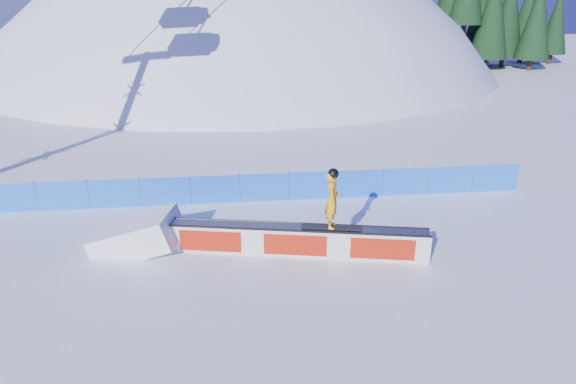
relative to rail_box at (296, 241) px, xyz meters
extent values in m
plane|color=white|center=(-0.72, 0.19, -0.51)|extent=(160.00, 160.00, 0.00)
sphere|color=white|center=(-0.72, 42.19, -18.51)|extent=(64.00, 64.00, 64.00)
cylinder|color=#301F13|center=(21.10, 41.29, 5.48)|extent=(0.50, 0.50, 1.40)
cylinder|color=#301F13|center=(23.28, 36.81, 2.56)|extent=(0.50, 0.50, 1.40)
cylinder|color=#301F13|center=(23.48, 40.27, 2.94)|extent=(0.50, 0.50, 1.40)
cylinder|color=#301F13|center=(24.57, 38.07, 1.26)|extent=(0.50, 0.50, 1.40)
cone|color=black|center=(24.57, 38.07, 6.04)|extent=(3.68, 3.68, 8.37)
cylinder|color=#301F13|center=(26.64, 45.42, 0.09)|extent=(0.50, 0.50, 1.40)
cone|color=black|center=(26.64, 45.42, 4.23)|extent=(3.11, 3.11, 7.07)
cylinder|color=#301F13|center=(28.70, 43.77, 0.09)|extent=(0.50, 0.50, 1.40)
cone|color=black|center=(28.70, 43.77, 4.09)|extent=(2.99, 2.99, 6.80)
cylinder|color=#301F13|center=(31.00, 45.77, 0.09)|extent=(0.50, 0.50, 1.40)
cone|color=black|center=(31.00, 45.77, 5.20)|extent=(3.97, 3.97, 9.02)
cylinder|color=#301F13|center=(32.80, 41.72, 0.09)|extent=(0.50, 0.50, 1.40)
cone|color=black|center=(32.80, 41.72, 4.86)|extent=(3.67, 3.67, 8.34)
cylinder|color=#301F13|center=(34.20, 44.47, 0.09)|extent=(0.50, 0.50, 1.40)
cone|color=black|center=(34.20, 44.47, 4.11)|extent=(3.01, 3.01, 6.85)
cylinder|color=#301F13|center=(35.83, 39.75, 0.09)|extent=(0.50, 0.50, 1.40)
cone|color=black|center=(35.83, 39.75, 4.18)|extent=(3.08, 3.08, 6.99)
cube|color=blue|center=(-0.72, 4.69, 0.09)|extent=(22.00, 0.03, 1.20)
cylinder|color=#3F4B71|center=(-9.72, 4.69, 0.14)|extent=(0.05, 0.05, 1.30)
cylinder|color=#3F4B71|center=(-7.72, 4.69, 0.14)|extent=(0.05, 0.05, 1.30)
cylinder|color=#3F4B71|center=(-5.72, 4.69, 0.14)|extent=(0.05, 0.05, 1.30)
cylinder|color=#3F4B71|center=(-3.72, 4.69, 0.14)|extent=(0.05, 0.05, 1.30)
cylinder|color=#3F4B71|center=(-1.72, 4.69, 0.14)|extent=(0.05, 0.05, 1.30)
cylinder|color=#3F4B71|center=(0.28, 4.69, 0.14)|extent=(0.05, 0.05, 1.30)
cylinder|color=#3F4B71|center=(2.28, 4.69, 0.14)|extent=(0.05, 0.05, 1.30)
cylinder|color=#3F4B71|center=(4.28, 4.69, 0.14)|extent=(0.05, 0.05, 1.30)
cylinder|color=#3F4B71|center=(6.28, 4.69, 0.14)|extent=(0.05, 0.05, 1.30)
cylinder|color=#3F4B71|center=(8.28, 4.69, 0.14)|extent=(0.05, 0.05, 1.30)
cylinder|color=#3F4B71|center=(10.28, 4.69, 0.14)|extent=(0.05, 0.05, 1.30)
cube|color=silver|center=(0.00, 0.00, -0.02)|extent=(8.58, 2.34, 0.97)
cube|color=gray|center=(0.00, 0.00, 0.48)|extent=(8.50, 2.34, 0.04)
cube|color=black|center=(-0.06, -0.28, 0.49)|extent=(8.47, 1.84, 0.06)
cube|color=black|center=(0.06, 0.28, 0.49)|extent=(8.47, 1.84, 0.06)
cube|color=red|center=(-0.06, -0.28, -0.02)|extent=(8.04, 1.74, 0.73)
cube|color=red|center=(0.06, 0.28, -0.02)|extent=(8.04, 1.74, 0.73)
cube|color=black|center=(1.13, -0.24, 0.55)|extent=(1.97, 0.75, 0.04)
imported|color=#FFB00F|center=(1.13, -0.24, 1.51)|extent=(0.59, 0.77, 1.88)
sphere|color=black|center=(1.13, -0.24, 2.38)|extent=(0.35, 0.35, 0.35)
camera|label=1|loc=(-1.95, -14.98, 7.76)|focal=32.00mm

